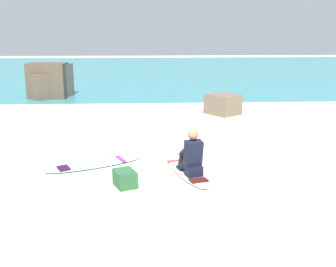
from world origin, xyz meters
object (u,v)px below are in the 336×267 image
(surfboard_main, at_px, (187,171))
(surfboard_spare_near, at_px, (95,164))
(shoreline_rock, at_px, (223,104))
(surfer_seated, at_px, (192,157))
(beach_bag, at_px, (125,178))

(surfboard_main, bearing_deg, surfboard_spare_near, 165.27)
(shoreline_rock, bearing_deg, surfer_seated, -106.19)
(surfboard_spare_near, distance_m, beach_bag, 1.47)
(surfboard_main, bearing_deg, shoreline_rock, 72.49)
(surfer_seated, bearing_deg, beach_bag, -161.45)
(shoreline_rock, bearing_deg, beach_bag, -115.13)
(surfer_seated, xyz_separation_m, shoreline_rock, (1.84, 6.34, -0.08))
(surfboard_main, xyz_separation_m, surfer_seated, (0.07, -0.28, 0.40))
(surfboard_main, bearing_deg, beach_bag, -150.09)
(surfer_seated, bearing_deg, surfboard_spare_near, 158.74)
(surfer_seated, distance_m, beach_bag, 1.45)
(surfboard_main, height_order, beach_bag, beach_bag)
(beach_bag, bearing_deg, surfer_seated, 18.55)
(surfboard_spare_near, bearing_deg, surfboard_main, -14.73)
(shoreline_rock, bearing_deg, surfboard_spare_near, -125.36)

